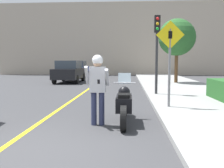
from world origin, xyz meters
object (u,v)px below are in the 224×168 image
(crossing_sign, at_px, (170,55))
(traffic_light, at_px, (157,40))
(person_biker, at_px, (98,82))
(parked_car_black, at_px, (69,71))
(parked_car_blue, at_px, (77,69))
(street_tree, at_px, (177,38))
(motorcycle, at_px, (124,104))

(crossing_sign, relative_size, traffic_light, 0.79)
(person_biker, distance_m, parked_car_black, 13.41)
(person_biker, xyz_separation_m, crossing_sign, (2.11, 2.04, 0.71))
(person_biker, bearing_deg, traffic_light, 68.84)
(crossing_sign, distance_m, parked_car_blue, 17.42)
(crossing_sign, distance_m, traffic_light, 3.37)
(crossing_sign, xyz_separation_m, street_tree, (2.03, 9.63, 1.47))
(person_biker, distance_m, parked_car_blue, 18.71)
(parked_car_black, bearing_deg, street_tree, -8.54)
(person_biker, bearing_deg, parked_car_blue, 103.32)
(person_biker, height_order, parked_car_blue, person_biker)
(motorcycle, bearing_deg, street_tree, 73.00)
(person_biker, height_order, street_tree, street_tree)
(person_biker, relative_size, traffic_light, 0.50)
(parked_car_black, height_order, parked_car_blue, same)
(street_tree, bearing_deg, motorcycle, -107.00)
(crossing_sign, bearing_deg, parked_car_blue, 111.65)
(street_tree, bearing_deg, parked_car_blue, 142.26)
(parked_car_blue, bearing_deg, person_biker, -76.68)
(parked_car_black, xyz_separation_m, parked_car_blue, (-0.51, 5.35, 0.00))
(motorcycle, distance_m, parked_car_black, 13.34)
(motorcycle, relative_size, street_tree, 0.50)
(crossing_sign, bearing_deg, traffic_light, 90.93)
(traffic_light, height_order, street_tree, street_tree)
(crossing_sign, relative_size, parked_car_black, 0.66)
(motorcycle, xyz_separation_m, person_biker, (-0.66, -0.29, 0.60))
(crossing_sign, height_order, parked_car_blue, crossing_sign)
(crossing_sign, xyz_separation_m, traffic_light, (-0.05, 3.28, 0.79))
(crossing_sign, bearing_deg, motorcycle, -129.70)
(parked_car_blue, bearing_deg, parked_car_black, -84.54)
(parked_car_black, bearing_deg, motorcycle, -70.45)
(traffic_light, bearing_deg, crossing_sign, -89.07)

